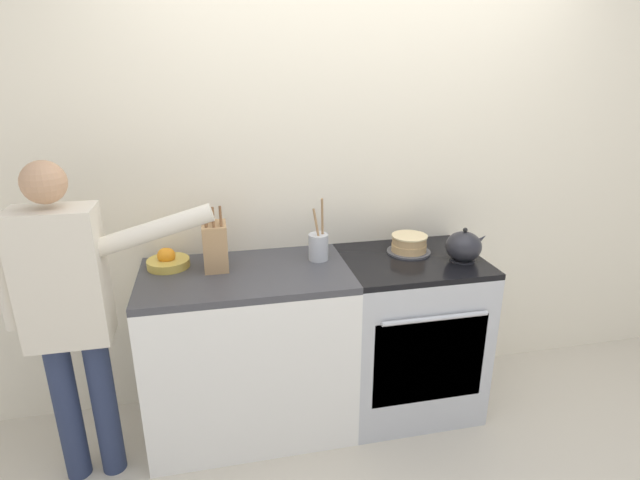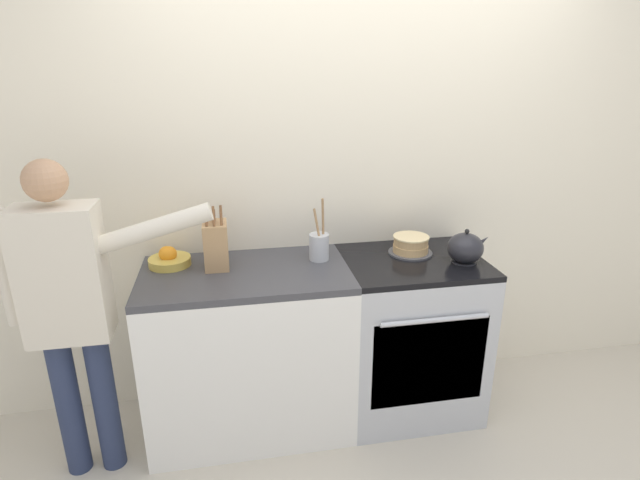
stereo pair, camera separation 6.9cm
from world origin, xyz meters
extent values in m
plane|color=beige|center=(0.00, 0.00, 0.00)|extent=(16.00, 16.00, 0.00)
cube|color=silver|center=(0.00, 0.63, 1.30)|extent=(8.00, 0.04, 2.60)
cube|color=white|center=(-0.62, 0.30, 0.43)|extent=(1.03, 0.61, 0.86)
cube|color=#3D3D42|center=(-0.62, 0.30, 0.88)|extent=(1.03, 0.61, 0.03)
cube|color=#B7BABF|center=(0.26, 0.30, 0.43)|extent=(0.73, 0.61, 0.87)
cube|color=black|center=(0.26, 0.01, 0.46)|extent=(0.59, 0.01, 0.48)
cylinder|color=#B7BABF|center=(0.26, -0.02, 0.71)|extent=(0.54, 0.02, 0.02)
cube|color=black|center=(0.26, 0.30, 0.88)|extent=(0.73, 0.61, 0.03)
cylinder|color=#4C4C51|center=(0.27, 0.38, 0.90)|extent=(0.24, 0.24, 0.01)
cylinder|color=tan|center=(0.27, 0.38, 0.93)|extent=(0.19, 0.19, 0.04)
cylinder|color=tan|center=(0.27, 0.38, 0.97)|extent=(0.18, 0.18, 0.04)
cylinder|color=beige|center=(0.27, 0.38, 0.99)|extent=(0.19, 0.19, 0.01)
cylinder|color=#232328|center=(0.50, 0.21, 0.90)|extent=(0.13, 0.13, 0.01)
ellipsoid|color=#232328|center=(0.50, 0.21, 0.98)|extent=(0.18, 0.18, 0.16)
cone|color=#232328|center=(0.59, 0.21, 1.00)|extent=(0.09, 0.04, 0.08)
sphere|color=black|center=(0.50, 0.21, 1.07)|extent=(0.02, 0.02, 0.02)
cube|color=tan|center=(-0.76, 0.38, 1.02)|extent=(0.12, 0.16, 0.23)
cylinder|color=brown|center=(-0.79, 0.34, 1.17)|extent=(0.01, 0.04, 0.08)
cylinder|color=brown|center=(-0.76, 0.34, 1.18)|extent=(0.01, 0.04, 0.10)
cylinder|color=brown|center=(-0.72, 0.34, 1.17)|extent=(0.01, 0.03, 0.07)
cylinder|color=brown|center=(-0.79, 0.38, 1.17)|extent=(0.01, 0.04, 0.07)
cylinder|color=brown|center=(-0.76, 0.38, 1.16)|extent=(0.01, 0.03, 0.07)
cylinder|color=brown|center=(-0.72, 0.37, 1.18)|extent=(0.01, 0.04, 0.09)
cylinder|color=brown|center=(-0.79, 0.41, 1.16)|extent=(0.01, 0.03, 0.06)
cylinder|color=brown|center=(-0.76, 0.41, 1.16)|extent=(0.01, 0.03, 0.06)
cylinder|color=#B7BABF|center=(-0.23, 0.39, 0.97)|extent=(0.10, 0.10, 0.14)
cylinder|color=#A37A51|center=(-0.21, 0.38, 1.09)|extent=(0.03, 0.06, 0.29)
cylinder|color=#A37A51|center=(-0.24, 0.37, 1.06)|extent=(0.05, 0.03, 0.23)
cylinder|color=gold|center=(-0.99, 0.45, 0.92)|extent=(0.21, 0.21, 0.04)
sphere|color=orange|center=(-0.99, 0.45, 0.96)|extent=(0.08, 0.08, 0.08)
sphere|color=orange|center=(-1.01, 0.45, 0.96)|extent=(0.08, 0.08, 0.08)
cylinder|color=#283351|center=(-1.47, 0.11, 0.36)|extent=(0.11, 0.11, 0.73)
cylinder|color=#283351|center=(-1.31, 0.11, 0.36)|extent=(0.11, 0.11, 0.73)
cube|color=beige|center=(-1.39, 0.11, 1.02)|extent=(0.34, 0.20, 0.60)
cylinder|color=beige|center=(-1.60, 0.11, 1.07)|extent=(0.08, 0.08, 0.51)
cylinder|color=beige|center=(-1.00, 0.11, 1.20)|extent=(0.51, 0.08, 0.21)
sphere|color=tan|center=(-1.39, 0.11, 1.43)|extent=(0.17, 0.17, 0.17)
camera|label=1|loc=(-0.74, -1.99, 1.87)|focal=28.00mm
camera|label=2|loc=(-0.67, -2.00, 1.87)|focal=28.00mm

